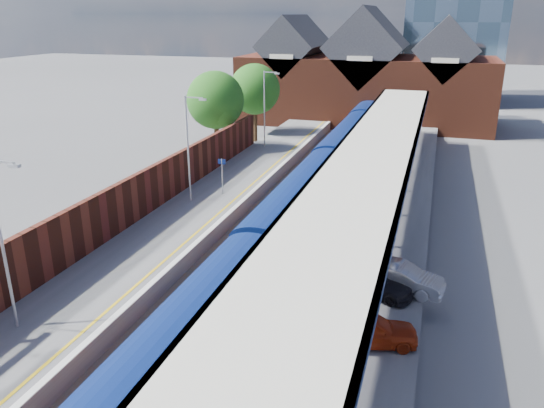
{
  "coord_description": "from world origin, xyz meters",
  "views": [
    {
      "loc": [
        8.75,
        -8.48,
        12.84
      ],
      "look_at": [
        0.26,
        18.7,
        2.6
      ],
      "focal_mm": 35.0,
      "sensor_mm": 36.0,
      "label": 1
    }
  ],
  "objects_px": {
    "parked_car_dark": "(369,280)",
    "parked_car_blue": "(378,264)",
    "platform_sign": "(222,170)",
    "train": "(328,168)",
    "lamp_post_d": "(266,104)",
    "parked_car_silver": "(400,277)",
    "lamp_post_c": "(190,142)",
    "lamp_post_b": "(3,235)",
    "parked_car_red": "(370,329)"
  },
  "relations": [
    {
      "from": "parked_car_dark",
      "to": "parked_car_blue",
      "type": "bearing_deg",
      "value": 9.69
    },
    {
      "from": "platform_sign",
      "to": "parked_car_blue",
      "type": "distance_m",
      "value": 14.96
    },
    {
      "from": "train",
      "to": "parked_car_dark",
      "type": "xyz_separation_m",
      "value": [
        5.11,
        -15.72,
        -0.54
      ]
    },
    {
      "from": "train",
      "to": "lamp_post_d",
      "type": "relative_size",
      "value": 9.42
    },
    {
      "from": "platform_sign",
      "to": "parked_car_blue",
      "type": "bearing_deg",
      "value": -37.87
    },
    {
      "from": "lamp_post_d",
      "to": "parked_car_dark",
      "type": "height_order",
      "value": "lamp_post_d"
    },
    {
      "from": "parked_car_silver",
      "to": "lamp_post_c",
      "type": "bearing_deg",
      "value": 69.42
    },
    {
      "from": "lamp_post_b",
      "to": "lamp_post_d",
      "type": "bearing_deg",
      "value": 90.0
    },
    {
      "from": "parked_car_silver",
      "to": "train",
      "type": "bearing_deg",
      "value": 32.79
    },
    {
      "from": "lamp_post_c",
      "to": "lamp_post_d",
      "type": "relative_size",
      "value": 1.0
    },
    {
      "from": "parked_car_silver",
      "to": "parked_car_dark",
      "type": "xyz_separation_m",
      "value": [
        -1.3,
        -0.56,
        -0.06
      ]
    },
    {
      "from": "lamp_post_c",
      "to": "platform_sign",
      "type": "relative_size",
      "value": 2.8
    },
    {
      "from": "lamp_post_b",
      "to": "parked_car_blue",
      "type": "height_order",
      "value": "lamp_post_b"
    },
    {
      "from": "lamp_post_d",
      "to": "platform_sign",
      "type": "bearing_deg",
      "value": -84.44
    },
    {
      "from": "lamp_post_d",
      "to": "parked_car_red",
      "type": "distance_m",
      "value": 32.12
    },
    {
      "from": "platform_sign",
      "to": "parked_car_silver",
      "type": "relative_size",
      "value": 0.64
    },
    {
      "from": "parked_car_dark",
      "to": "lamp_post_d",
      "type": "bearing_deg",
      "value": 42.67
    },
    {
      "from": "lamp_post_c",
      "to": "parked_car_dark",
      "type": "bearing_deg",
      "value": -34.6
    },
    {
      "from": "platform_sign",
      "to": "parked_car_silver",
      "type": "xyz_separation_m",
      "value": [
        12.91,
        -10.39,
        -1.04
      ]
    },
    {
      "from": "train",
      "to": "parked_car_red",
      "type": "height_order",
      "value": "train"
    },
    {
      "from": "lamp_post_c",
      "to": "parked_car_blue",
      "type": "height_order",
      "value": "lamp_post_c"
    },
    {
      "from": "train",
      "to": "lamp_post_d",
      "type": "bearing_deg",
      "value": 130.42
    },
    {
      "from": "parked_car_red",
      "to": "parked_car_silver",
      "type": "relative_size",
      "value": 0.92
    },
    {
      "from": "lamp_post_b",
      "to": "parked_car_red",
      "type": "height_order",
      "value": "lamp_post_b"
    },
    {
      "from": "lamp_post_c",
      "to": "lamp_post_d",
      "type": "xyz_separation_m",
      "value": [
        0.0,
        16.0,
        0.0
      ]
    },
    {
      "from": "train",
      "to": "parked_car_silver",
      "type": "bearing_deg",
      "value": -67.07
    },
    {
      "from": "lamp_post_b",
      "to": "lamp_post_c",
      "type": "relative_size",
      "value": 1.0
    },
    {
      "from": "lamp_post_b",
      "to": "lamp_post_c",
      "type": "bearing_deg",
      "value": 90.0
    },
    {
      "from": "platform_sign",
      "to": "lamp_post_d",
      "type": "bearing_deg",
      "value": 95.56
    },
    {
      "from": "train",
      "to": "lamp_post_c",
      "type": "distance_m",
      "value": 10.76
    },
    {
      "from": "platform_sign",
      "to": "parked_car_blue",
      "type": "height_order",
      "value": "platform_sign"
    },
    {
      "from": "parked_car_dark",
      "to": "parked_car_silver",
      "type": "bearing_deg",
      "value": -51.64
    },
    {
      "from": "train",
      "to": "parked_car_dark",
      "type": "distance_m",
      "value": 16.54
    },
    {
      "from": "parked_car_red",
      "to": "parked_car_blue",
      "type": "bearing_deg",
      "value": -10.94
    },
    {
      "from": "parked_car_red",
      "to": "parked_car_dark",
      "type": "xyz_separation_m",
      "value": [
        -0.54,
        4.0,
        -0.03
      ]
    },
    {
      "from": "train",
      "to": "parked_car_dark",
      "type": "height_order",
      "value": "train"
    },
    {
      "from": "parked_car_red",
      "to": "parked_car_silver",
      "type": "bearing_deg",
      "value": -24.08
    },
    {
      "from": "train",
      "to": "parked_car_silver",
      "type": "xyz_separation_m",
      "value": [
        6.42,
        -15.16,
        -0.47
      ]
    },
    {
      "from": "lamp_post_b",
      "to": "lamp_post_c",
      "type": "xyz_separation_m",
      "value": [
        0.0,
        16.0,
        0.0
      ]
    },
    {
      "from": "lamp_post_b",
      "to": "train",
      "type": "bearing_deg",
      "value": 70.97
    },
    {
      "from": "train",
      "to": "platform_sign",
      "type": "distance_m",
      "value": 8.08
    },
    {
      "from": "train",
      "to": "parked_car_dark",
      "type": "relative_size",
      "value": 16.35
    },
    {
      "from": "lamp_post_b",
      "to": "platform_sign",
      "type": "distance_m",
      "value": 18.2
    },
    {
      "from": "lamp_post_d",
      "to": "parked_car_red",
      "type": "relative_size",
      "value": 1.95
    },
    {
      "from": "parked_car_blue",
      "to": "parked_car_silver",
      "type": "bearing_deg",
      "value": -114.52
    },
    {
      "from": "lamp_post_d",
      "to": "platform_sign",
      "type": "distance_m",
      "value": 14.25
    },
    {
      "from": "parked_car_silver",
      "to": "parked_car_dark",
      "type": "bearing_deg",
      "value": 123.02
    },
    {
      "from": "parked_car_silver",
      "to": "lamp_post_b",
      "type": "bearing_deg",
      "value": 127.94
    },
    {
      "from": "platform_sign",
      "to": "parked_car_red",
      "type": "xyz_separation_m",
      "value": [
        12.15,
        -14.94,
        -1.08
      ]
    },
    {
      "from": "parked_car_red",
      "to": "parked_car_blue",
      "type": "height_order",
      "value": "parked_car_red"
    }
  ]
}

